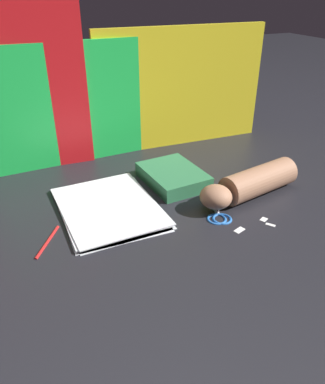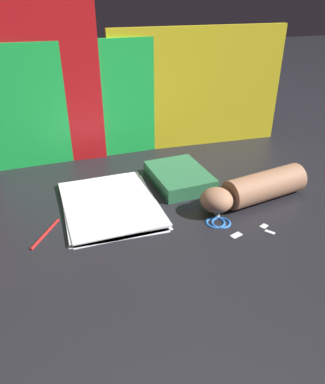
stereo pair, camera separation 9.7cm
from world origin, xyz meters
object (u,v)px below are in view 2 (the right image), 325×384
Objects in this scene: book_closed at (179,177)px; scissors at (217,216)px; paper_stack at (110,204)px; hand_forearm at (255,189)px.

scissors is at bearing -81.01° from book_closed.
hand_forearm is (0.39, -0.10, 0.04)m from paper_stack.
book_closed is 0.65× the size of hand_forearm.
scissors is at bearing -161.47° from hand_forearm.
scissors is 0.14m from hand_forearm.
book_closed reaches higher than scissors.
hand_forearm reaches higher than scissors.
hand_forearm is (0.13, 0.04, 0.04)m from scissors.
hand_forearm is at bearing -13.84° from paper_stack.
book_closed reaches higher than paper_stack.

